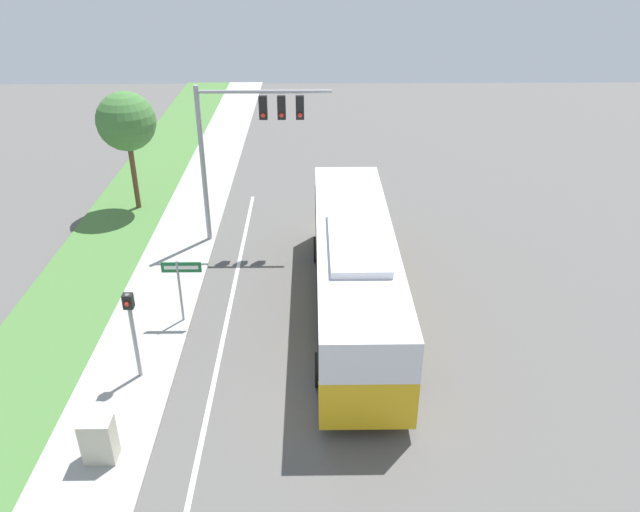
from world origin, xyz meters
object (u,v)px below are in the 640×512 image
at_px(pedestrian_signal, 132,322).
at_px(street_sign, 181,280).
at_px(utility_cabinet, 99,440).
at_px(bus, 354,267).
at_px(signal_gantry, 245,132).

bearing_deg(pedestrian_signal, street_sign, 74.43).
relative_size(street_sign, utility_cabinet, 1.94).
xyz_separation_m(pedestrian_signal, utility_cabinet, (-0.17, -3.29, -1.28)).
distance_m(bus, street_sign, 5.81).
bearing_deg(utility_cabinet, signal_gantry, 77.76).
distance_m(bus, pedestrian_signal, 7.47).
xyz_separation_m(pedestrian_signal, street_sign, (0.82, 2.95, -0.33)).
height_order(bus, utility_cabinet, bus).
distance_m(pedestrian_signal, street_sign, 3.08).
distance_m(bus, signal_gantry, 7.60).
xyz_separation_m(signal_gantry, utility_cabinet, (-2.70, -12.47, -4.09)).
relative_size(bus, signal_gantry, 1.86).
bearing_deg(utility_cabinet, pedestrian_signal, 87.05).
bearing_deg(bus, pedestrian_signal, -152.15).
xyz_separation_m(bus, signal_gantry, (-4.07, 5.69, 2.97)).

